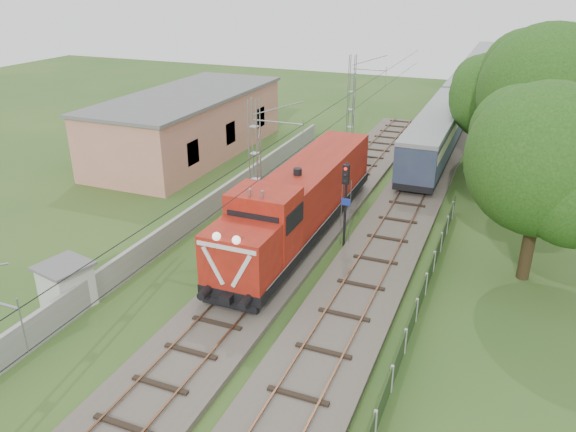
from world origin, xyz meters
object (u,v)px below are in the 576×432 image
at_px(signal_post, 346,191).
at_px(relay_hut, 67,285).
at_px(coach_rake, 467,85).
at_px(locomotive, 301,200).

height_order(signal_post, relay_hut, signal_post).
bearing_deg(signal_post, relay_hut, -133.12).
distance_m(coach_rake, relay_hut, 53.65).
height_order(locomotive, relay_hut, locomotive).
xyz_separation_m(coach_rake, relay_hut, (-12.40, -52.18, -1.32)).
distance_m(locomotive, coach_rake, 41.32).
height_order(coach_rake, relay_hut, coach_rake).
distance_m(locomotive, relay_hut, 13.45).
distance_m(signal_post, relay_hut, 15.06).
relative_size(coach_rake, signal_post, 12.89).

